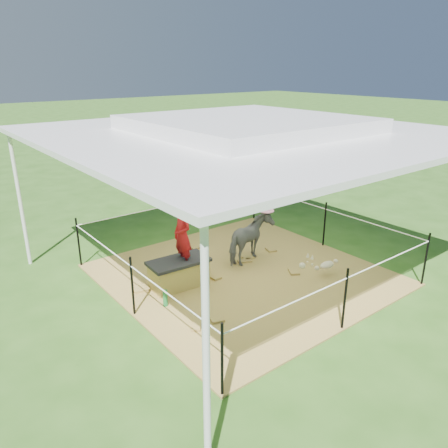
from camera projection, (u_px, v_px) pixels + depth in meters
ground at (244, 275)px, 8.16m from camera, size 90.00×90.00×0.00m
hay_patch at (244, 275)px, 8.15m from camera, size 4.60×4.60×0.03m
canopy_tent at (246, 130)px, 7.24m from camera, size 6.30×6.30×2.90m
rope_fence at (244, 244)px, 7.94m from camera, size 4.54×4.54×1.00m
straw_bale at (179, 274)px, 7.65m from camera, size 1.01×0.55×0.44m
dark_cloth at (179, 261)px, 7.56m from camera, size 1.08×0.61×0.05m
woman at (182, 230)px, 7.43m from camera, size 0.31×0.45×1.18m
green_bottle at (165, 298)px, 7.03m from camera, size 0.08×0.08×0.27m
pony at (250, 239)px, 8.52m from camera, size 1.21×0.83×0.94m
pink_hat at (251, 213)px, 8.34m from camera, size 0.29×0.29×0.14m
foal at (327, 264)px, 7.99m from camera, size 0.90×0.50×0.50m
trash_barrel at (206, 170)px, 14.32m from camera, size 0.75×0.75×0.94m
picnic_table_near at (141, 164)px, 15.50m from camera, size 2.10×1.72×0.77m
picnic_table_far at (181, 152)px, 17.98m from camera, size 2.06×1.94×0.70m
distant_person at (168, 163)px, 14.70m from camera, size 0.65×0.55×1.17m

